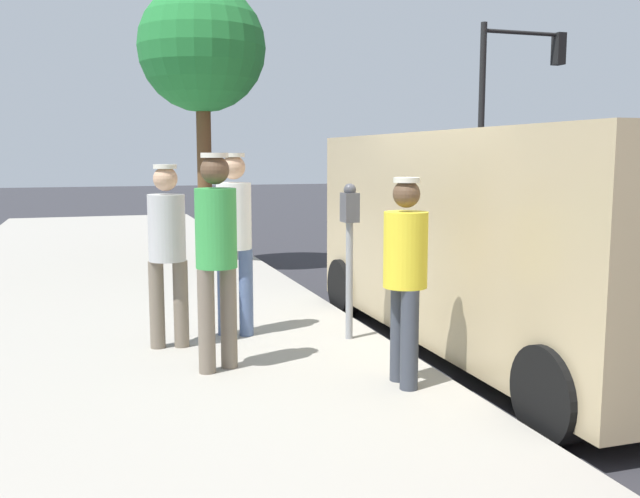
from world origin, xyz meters
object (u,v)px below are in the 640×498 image
(pedestrian_in_yellow, at_px, (405,269))
(parked_van, at_px, (509,236))
(parking_meter_near, at_px, (350,234))
(pedestrian_in_gray, at_px, (167,244))
(pedestrian_in_white, at_px, (234,231))
(street_tree, at_px, (202,50))
(pedestrian_in_green, at_px, (216,246))
(traffic_light_corner, at_px, (511,92))

(pedestrian_in_yellow, distance_m, parked_van, 1.88)
(parking_meter_near, relative_size, pedestrian_in_gray, 0.89)
(pedestrian_in_white, distance_m, street_tree, 5.56)
(parked_van, xyz_separation_m, street_tree, (2.06, -5.87, 2.47))
(pedestrian_in_gray, relative_size, pedestrian_in_white, 0.94)
(parking_meter_near, distance_m, pedestrian_in_green, 1.53)
(pedestrian_in_white, height_order, traffic_light_corner, traffic_light_corner)
(pedestrian_in_green, bearing_deg, street_tree, -97.80)
(pedestrian_in_green, distance_m, traffic_light_corner, 14.00)
(pedestrian_in_green, distance_m, pedestrian_in_white, 1.16)
(pedestrian_in_gray, height_order, parked_van, parked_van)
(pedestrian_in_yellow, height_order, pedestrian_in_white, pedestrian_in_white)
(parked_van, distance_m, traffic_light_corner, 12.11)
(pedestrian_in_white, height_order, street_tree, street_tree)
(pedestrian_in_yellow, distance_m, street_tree, 7.37)
(pedestrian_in_yellow, relative_size, pedestrian_in_white, 0.90)
(parking_meter_near, bearing_deg, pedestrian_in_white, -24.76)
(pedestrian_in_green, height_order, pedestrian_in_gray, pedestrian_in_green)
(pedestrian_in_yellow, bearing_deg, parking_meter_near, -93.05)
(pedestrian_in_gray, height_order, traffic_light_corner, traffic_light_corner)
(parked_van, relative_size, street_tree, 1.14)
(pedestrian_in_yellow, xyz_separation_m, pedestrian_in_gray, (1.63, -1.67, 0.05))
(traffic_light_corner, bearing_deg, pedestrian_in_gray, 44.32)
(pedestrian_in_gray, bearing_deg, parking_meter_near, 172.63)
(pedestrian_in_white, bearing_deg, street_tree, -95.40)
(parking_meter_near, height_order, pedestrian_in_white, pedestrian_in_white)
(parking_meter_near, xyz_separation_m, pedestrian_in_yellow, (0.08, 1.45, -0.11))
(traffic_light_corner, bearing_deg, parked_van, 57.46)
(pedestrian_in_gray, bearing_deg, traffic_light_corner, -135.68)
(pedestrian_in_gray, bearing_deg, parked_van, 168.67)
(parked_van, distance_m, street_tree, 6.70)
(pedestrian_in_gray, bearing_deg, pedestrian_in_green, 110.33)
(pedestrian_in_white, relative_size, parked_van, 0.35)
(pedestrian_in_gray, height_order, pedestrian_in_white, pedestrian_in_white)
(pedestrian_in_yellow, height_order, traffic_light_corner, traffic_light_corner)
(pedestrian_in_green, height_order, street_tree, street_tree)
(parking_meter_near, distance_m, parked_van, 1.56)
(parking_meter_near, relative_size, traffic_light_corner, 0.29)
(parking_meter_near, bearing_deg, traffic_light_corner, -129.43)
(pedestrian_in_yellow, relative_size, pedestrian_in_gray, 0.95)
(pedestrian_in_green, bearing_deg, pedestrian_in_white, -108.19)
(pedestrian_in_white, height_order, parked_van, parked_van)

